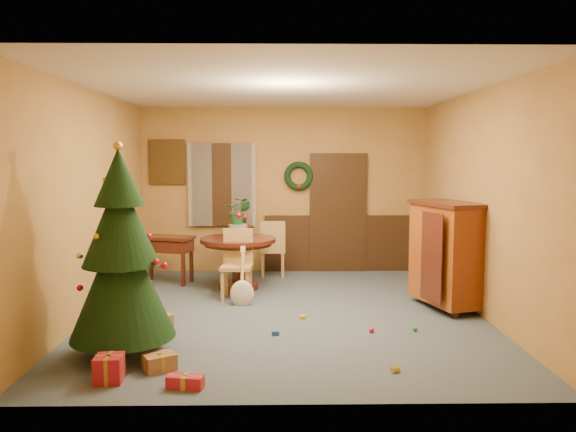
{
  "coord_description": "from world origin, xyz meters",
  "views": [
    {
      "loc": [
        -0.1,
        -7.18,
        2.03
      ],
      "look_at": [
        0.03,
        0.4,
        1.23
      ],
      "focal_mm": 35.0,
      "sensor_mm": 36.0,
      "label": 1
    }
  ],
  "objects_px": {
    "chair_near": "(237,261)",
    "sideboard": "(447,252)",
    "dining_table": "(238,253)",
    "christmas_tree": "(121,256)",
    "writing_desk": "(166,248)"
  },
  "relations": [
    {
      "from": "dining_table",
      "to": "writing_desk",
      "type": "relative_size",
      "value": 1.23
    },
    {
      "from": "chair_near",
      "to": "sideboard",
      "type": "xyz_separation_m",
      "value": [
        2.85,
        -0.62,
        0.24
      ]
    },
    {
      "from": "chair_near",
      "to": "writing_desk",
      "type": "xyz_separation_m",
      "value": [
        -1.22,
        0.97,
        0.04
      ]
    },
    {
      "from": "sideboard",
      "to": "writing_desk",
      "type": "bearing_deg",
      "value": 158.61
    },
    {
      "from": "dining_table",
      "to": "christmas_tree",
      "type": "bearing_deg",
      "value": -108.44
    },
    {
      "from": "writing_desk",
      "to": "sideboard",
      "type": "relative_size",
      "value": 0.66
    },
    {
      "from": "sideboard",
      "to": "christmas_tree",
      "type": "bearing_deg",
      "value": -155.55
    },
    {
      "from": "dining_table",
      "to": "writing_desk",
      "type": "bearing_deg",
      "value": 159.86
    },
    {
      "from": "sideboard",
      "to": "dining_table",
      "type": "bearing_deg",
      "value": 158.1
    },
    {
      "from": "chair_near",
      "to": "writing_desk",
      "type": "bearing_deg",
      "value": 141.28
    },
    {
      "from": "chair_near",
      "to": "christmas_tree",
      "type": "height_order",
      "value": "christmas_tree"
    },
    {
      "from": "christmas_tree",
      "to": "writing_desk",
      "type": "height_order",
      "value": "christmas_tree"
    },
    {
      "from": "chair_near",
      "to": "sideboard",
      "type": "relative_size",
      "value": 0.69
    },
    {
      "from": "christmas_tree",
      "to": "dining_table",
      "type": "bearing_deg",
      "value": 71.56
    },
    {
      "from": "dining_table",
      "to": "christmas_tree",
      "type": "relative_size",
      "value": 0.53
    }
  ]
}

